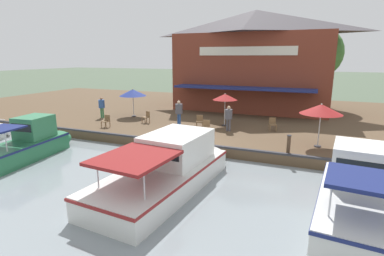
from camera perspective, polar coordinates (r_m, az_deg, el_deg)
The scene contains 20 objects.
ground_plane at distance 17.02m, azimuth -2.00°, elevation -4.92°, with size 220.00×220.00×0.00m, color #4C5B47.
quay_deck at distance 27.03m, azimuth 7.69°, elevation 2.51°, with size 22.00×56.00×0.60m, color brown.
quay_edge_fender at distance 16.91m, azimuth -1.88°, elevation -2.73°, with size 0.20×50.40×0.10m, color #2D2D33.
waterfront_restaurant at distance 28.80m, azimuth 11.73°, elevation 12.60°, with size 9.03×13.97×8.82m.
patio_umbrella_by_entrance at distance 20.97m, azimuth 6.32°, elevation 5.89°, with size 1.71×1.71×2.29m.
patio_umbrella_mid_patio_left at distance 24.68m, azimuth -11.21°, elevation 6.64°, with size 2.16×2.16×2.26m.
patio_umbrella_far_corner at distance 17.18m, azimuth 23.40°, elevation 3.32°, with size 2.18×2.18×2.37m.
cafe_chair_mid_patio at distance 22.29m, azimuth -8.66°, elevation 2.20°, with size 0.59×0.59×0.85m.
cafe_chair_facing_river at distance 21.47m, azimuth -16.04°, elevation 1.40°, with size 0.46×0.46×0.85m.
cafe_chair_back_row_seat at distance 20.39m, azimuth 15.11°, elevation 0.84°, with size 0.56×0.56×0.85m.
cafe_chair_far_corner_seat at distance 20.56m, azimuth 1.46°, elevation 1.41°, with size 0.55×0.55×0.85m.
cafe_chair_beside_entrance at distance 18.96m, azimuth 2.76°, elevation 0.37°, with size 0.54×0.54×0.85m.
person_mid_patio at distance 19.58m, azimuth 7.00°, elevation 2.39°, with size 0.47×0.47×1.66m.
person_at_quay_edge at distance 24.82m, azimuth -16.84°, elevation 4.23°, with size 0.47×0.47×1.66m.
person_near_entrance at distance 20.97m, azimuth -2.50°, elevation 3.46°, with size 0.50×0.50×1.79m.
motorboat_distant_upstream at distance 12.80m, azimuth -3.70°, elevation -7.23°, with size 8.42×3.41×2.12m.
motorboat_far_downstream at distance 18.42m, azimuth -28.08°, elevation -2.46°, with size 5.76×2.38×2.14m.
motorboat_mid_row at distance 11.43m, azimuth 29.49°, elevation -11.18°, with size 6.67×2.94×2.48m.
mooring_post at distance 15.66m, azimuth 17.93°, elevation -2.99°, with size 0.22×0.22×0.98m.
tree_upstream_bank at distance 30.63m, azimuth 22.22°, elevation 12.86°, with size 4.99×4.75×7.48m.
Camera 1 is at (14.69, 6.72, 5.34)m, focal length 28.00 mm.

